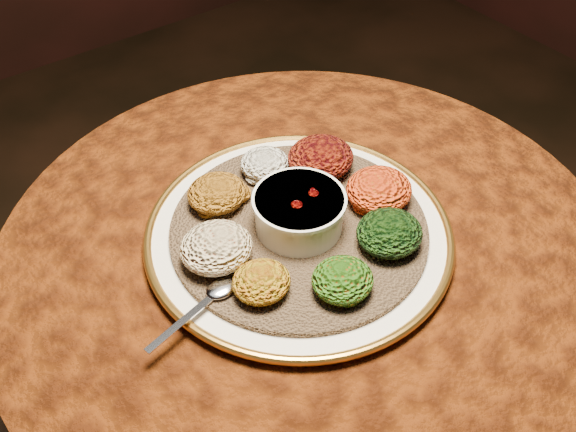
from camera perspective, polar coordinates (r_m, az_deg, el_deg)
table at (r=1.12m, az=1.65°, el=-8.45°), size 0.96×0.96×0.73m
platter at (r=0.98m, az=0.96°, el=-1.54°), size 0.52×0.52×0.02m
injera at (r=0.97m, az=0.97°, el=-1.10°), size 0.52×0.52×0.01m
stew_bowl at (r=0.94m, az=0.99°, el=0.53°), size 0.14×0.14×0.06m
spoon at (r=0.88m, az=-6.46°, el=-6.86°), size 0.15×0.05×0.01m
portion_ayib at (r=1.04m, az=-2.11°, el=4.70°), size 0.08×0.08×0.04m
portion_kitfo at (r=1.05m, az=2.92°, el=5.21°), size 0.11×0.10×0.05m
portion_tikil at (r=1.00m, az=8.08°, el=2.33°), size 0.10×0.10×0.05m
portion_gomen at (r=0.94m, az=9.00°, el=-1.48°), size 0.10×0.09×0.05m
portion_mixveg at (r=0.87m, az=4.87°, el=-5.68°), size 0.09×0.08×0.04m
portion_kik at (r=0.87m, az=-2.38°, el=-5.86°), size 0.08×0.08×0.04m
portion_timatim at (r=0.91m, az=-6.40°, el=-2.79°), size 0.10×0.10×0.05m
portion_shiro at (r=0.99m, az=-6.34°, el=2.03°), size 0.09×0.09×0.04m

